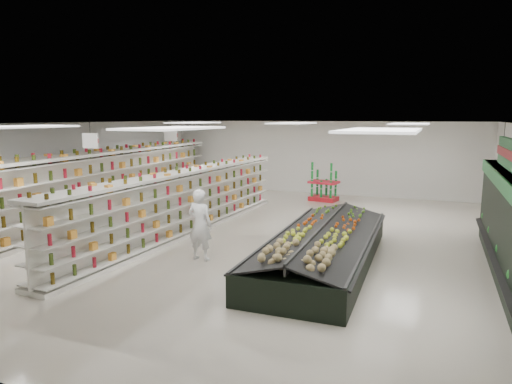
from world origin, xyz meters
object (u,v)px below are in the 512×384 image
at_px(produce_island, 323,246).
at_px(shopper_main, 200,225).
at_px(soda_endcap, 324,184).
at_px(shopper_background, 192,183).
at_px(gondola_left, 106,187).
at_px(gondola_center, 184,205).

bearing_deg(produce_island, shopper_main, -163.84).
height_order(soda_endcap, shopper_background, shopper_background).
xyz_separation_m(soda_endcap, shopper_main, (-0.92, -8.77, 0.16)).
bearing_deg(gondola_left, shopper_background, 68.11).
bearing_deg(shopper_background, gondola_left, 159.28).
relative_size(soda_endcap, shopper_main, 0.84).
bearing_deg(gondola_left, produce_island, -18.22).
xyz_separation_m(gondola_left, shopper_main, (5.22, -3.01, -0.18)).
relative_size(gondola_left, soda_endcap, 9.05).
height_order(gondola_left, shopper_background, gondola_left).
distance_m(gondola_left, shopper_background, 3.85).
relative_size(gondola_left, shopper_main, 7.59).
bearing_deg(soda_endcap, gondola_left, -136.83).
bearing_deg(shopper_main, shopper_background, -56.24).
xyz_separation_m(gondola_left, soda_endcap, (6.14, 5.76, -0.34)).
bearing_deg(shopper_background, soda_endcap, -68.13).
xyz_separation_m(gondola_left, gondola_center, (3.56, -0.93, -0.19)).
relative_size(gondola_center, shopper_background, 6.94).
bearing_deg(shopper_main, gondola_left, -27.04).
height_order(shopper_main, shopper_background, shopper_main).
relative_size(shopper_main, shopper_background, 1.12).
distance_m(soda_endcap, shopper_main, 8.82).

